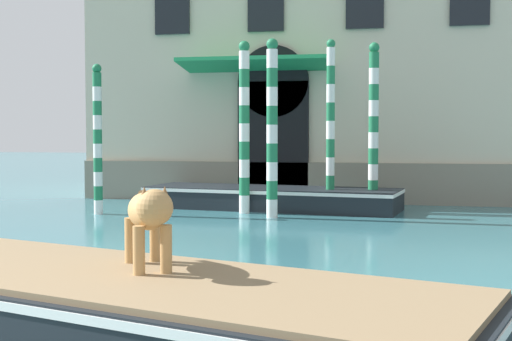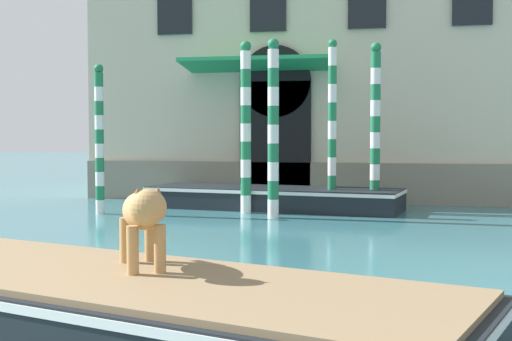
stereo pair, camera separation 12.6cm
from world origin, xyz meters
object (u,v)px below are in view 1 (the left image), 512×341
Objects in this scene: mooring_pole_4 at (244,127)px; mooring_pole_2 at (272,128)px; boat_moored_near_palazzo at (271,198)px; mooring_pole_0 at (98,139)px; dog_on_deck at (149,213)px; boat_foreground at (105,296)px; mooring_pole_1 at (331,125)px; mooring_pole_3 at (374,127)px.

mooring_pole_2 is at bearing -44.03° from mooring_pole_4.
mooring_pole_0 reaches higher than boat_moored_near_palazzo.
boat_moored_near_palazzo is (-0.78, 10.68, -0.82)m from dog_on_deck.
mooring_pole_2 is (0.36, -1.82, 1.72)m from boat_moored_near_palazzo.
dog_on_deck is at bearing 39.62° from boat_foreground.
mooring_pole_2 is at bearing 153.74° from dog_on_deck.
mooring_pole_2 is (-1.14, -1.51, -0.07)m from mooring_pole_1.
boat_moored_near_palazzo is 2.35m from mooring_pole_1.
dog_on_deck is 9.78m from mooring_pole_4.
boat_foreground is 1.95× the size of mooring_pole_3.
dog_on_deck reaches higher than boat_foreground.
dog_on_deck is at bearing -99.22° from mooring_pole_3.
boat_foreground is 2.27× the size of mooring_pole_0.
mooring_pole_1 is (1.11, 10.55, 1.79)m from boat_foreground.
mooring_pole_3 is at bearing 11.47° from mooring_pole_1.
boat_foreground is 0.92m from dog_on_deck.
mooring_pole_0 is 4.10m from mooring_pole_2.
mooring_pole_3 reaches higher than mooring_pole_4.
mooring_pole_3 is at bearing 16.50° from mooring_pole_0.
mooring_pole_4 reaches higher than boat_moored_near_palazzo.
mooring_pole_3 is at bearing 95.59° from boat_foreground.
boat_moored_near_palazzo is 1.87× the size of mooring_pole_0.
mooring_pole_2 is at bearing -141.27° from mooring_pole_3.
boat_moored_near_palazzo is 1.58× the size of mooring_pole_1.
mooring_pole_3 reaches higher than boat_foreground.
mooring_pole_1 is at bearing -168.53° from mooring_pole_3.
boat_foreground is 9.20m from mooring_pole_2.
boat_foreground is 1.21× the size of boat_moored_near_palazzo.
boat_foreground is 10.01m from mooring_pole_4.
dog_on_deck is 0.29× the size of mooring_pole_3.
mooring_pole_4 is (3.28, 0.91, 0.28)m from mooring_pole_0.
boat_foreground is at bearing -96.07° from dog_on_deck.
boat_foreground is 10.76m from mooring_pole_1.
mooring_pole_0 is (-4.12, 8.91, 1.47)m from boat_foreground.
mooring_pole_4 reaches higher than mooring_pole_0.
mooring_pole_3 is (1.01, 0.20, -0.04)m from mooring_pole_1.
mooring_pole_3 is at bearing 5.75° from boat_moored_near_palazzo.
dog_on_deck is 10.77m from mooring_pole_3.
mooring_pole_3 is (2.14, 1.72, 0.03)m from mooring_pole_2.
dog_on_deck is at bearing -87.27° from mooring_pole_2.
dog_on_deck is 8.93m from mooring_pole_2.
mooring_pole_3 is (2.11, 10.75, 1.75)m from boat_foreground.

